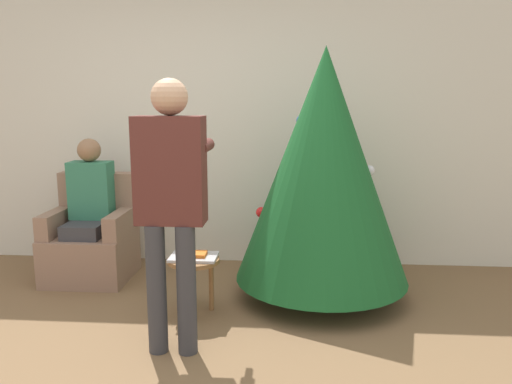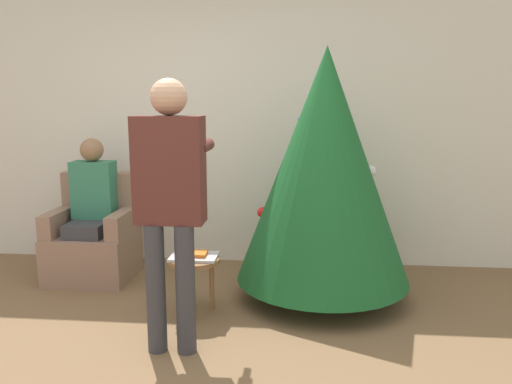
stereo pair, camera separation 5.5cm
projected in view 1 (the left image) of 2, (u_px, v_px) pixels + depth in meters
wall_back at (207, 121)px, 4.68m from camera, size 8.00×0.06×2.70m
christmas_tree at (323, 166)px, 3.81m from camera, size 1.35×1.35×1.94m
armchair at (92, 242)px, 4.38m from camera, size 0.69×0.64×0.91m
person_seated at (89, 204)px, 4.30m from camera, size 0.36×0.46×1.22m
person_standing at (171, 192)px, 2.99m from camera, size 0.43×0.57×1.67m
side_stool at (194, 268)px, 3.61m from camera, size 0.37×0.37×0.42m
laptop at (194, 257)px, 3.60m from camera, size 0.34×0.24×0.02m
book at (194, 254)px, 3.59m from camera, size 0.18×0.13×0.02m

